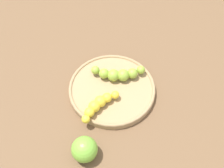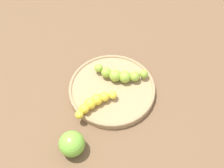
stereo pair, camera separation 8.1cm
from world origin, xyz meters
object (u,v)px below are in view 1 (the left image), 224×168
fruit_bowl (112,89)px  banana_yellow (98,105)px  banana_green (118,74)px  apple_green (84,149)px

fruit_bowl → banana_yellow: 0.08m
fruit_bowl → banana_green: bearing=-129.9°
fruit_bowl → banana_green: (-0.03, -0.03, 0.03)m
banana_green → banana_yellow: bearing=-28.3°
fruit_bowl → apple_green: 0.21m
banana_yellow → banana_green: size_ratio=0.73×
banana_green → apple_green: size_ratio=2.36×
apple_green → fruit_bowl: bearing=-123.0°
fruit_bowl → apple_green: bearing=57.0°
banana_yellow → banana_green: banana_green is taller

